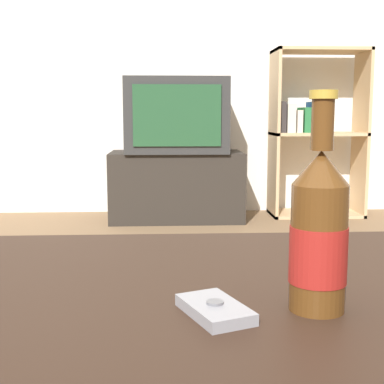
% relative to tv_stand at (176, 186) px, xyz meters
% --- Properties ---
extents(back_wall, '(8.00, 0.05, 2.60)m').
position_rel_tv_stand_xyz_m(back_wall, '(-0.10, 0.30, 1.09)').
color(back_wall, silver).
rests_on(back_wall, ground_plane).
extents(coffee_table, '(1.30, 0.77, 0.43)m').
position_rel_tv_stand_xyz_m(coffee_table, '(-0.10, -2.73, 0.16)').
color(coffee_table, '#332116').
rests_on(coffee_table, ground_plane).
extents(tv_stand, '(0.83, 0.45, 0.43)m').
position_rel_tv_stand_xyz_m(tv_stand, '(0.00, 0.00, 0.00)').
color(tv_stand, '#28231E').
rests_on(tv_stand, ground_plane).
extents(television, '(0.62, 0.51, 0.46)m').
position_rel_tv_stand_xyz_m(television, '(0.00, -0.00, 0.44)').
color(television, '#2D2D2D').
rests_on(television, tv_stand).
extents(bookshelf, '(0.59, 0.30, 1.08)m').
position_rel_tv_stand_xyz_m(bookshelf, '(0.89, 0.08, 0.35)').
color(bookshelf, tan).
rests_on(bookshelf, ground_plane).
extents(beer_bottle, '(0.07, 0.07, 0.26)m').
position_rel_tv_stand_xyz_m(beer_bottle, '(0.11, -2.76, 0.31)').
color(beer_bottle, '#563314').
rests_on(beer_bottle, coffee_table).
extents(cell_phone, '(0.09, 0.12, 0.02)m').
position_rel_tv_stand_xyz_m(cell_phone, '(-0.02, -2.77, 0.22)').
color(cell_phone, gray).
rests_on(cell_phone, coffee_table).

